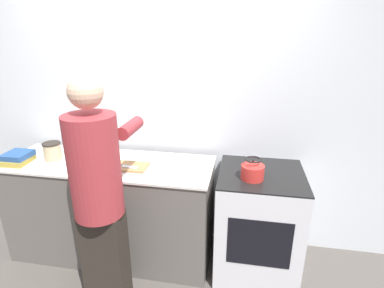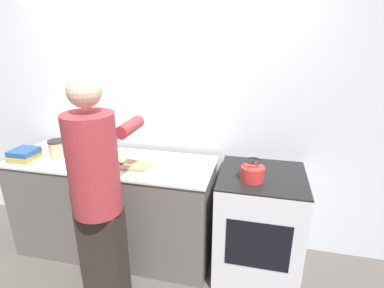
# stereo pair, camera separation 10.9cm
# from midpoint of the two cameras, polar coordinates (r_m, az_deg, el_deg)

# --- Properties ---
(ground_plane) EXTENTS (12.00, 12.00, 0.00)m
(ground_plane) POSITION_cam_midpoint_polar(r_m,az_deg,el_deg) (2.81, -8.18, -23.86)
(ground_plane) COLOR #4C4742
(wall_back) EXTENTS (8.00, 0.05, 2.60)m
(wall_back) POSITION_cam_midpoint_polar(r_m,az_deg,el_deg) (2.78, -4.19, 6.75)
(wall_back) COLOR silver
(wall_back) RESTS_ON ground_plane
(counter) EXTENTS (1.80, 0.63, 0.92)m
(counter) POSITION_cam_midpoint_polar(r_m,az_deg,el_deg) (2.88, -13.46, -11.54)
(counter) COLOR #5B5651
(counter) RESTS_ON ground_plane
(oven) EXTENTS (0.67, 0.66, 0.91)m
(oven) POSITION_cam_midpoint_polar(r_m,az_deg,el_deg) (2.65, 13.71, -14.65)
(oven) COLOR silver
(oven) RESTS_ON ground_plane
(person) EXTENTS (0.37, 0.61, 1.73)m
(person) POSITION_cam_midpoint_polar(r_m,az_deg,el_deg) (2.11, -16.12, -8.88)
(person) COLOR #2A241E
(person) RESTS_ON ground_plane
(cutting_board) EXTENTS (0.28, 0.19, 0.02)m
(cutting_board) POSITION_cam_midpoint_polar(r_m,az_deg,el_deg) (2.52, -10.17, -4.01)
(cutting_board) COLOR #A87A4C
(cutting_board) RESTS_ON counter
(knife) EXTENTS (0.23, 0.06, 0.01)m
(knife) POSITION_cam_midpoint_polar(r_m,az_deg,el_deg) (2.51, -11.39, -3.88)
(knife) COLOR silver
(knife) RESTS_ON cutting_board
(kettle) EXTENTS (0.17, 0.17, 0.16)m
(kettle) POSITION_cam_midpoint_polar(r_m,az_deg,el_deg) (2.29, 12.82, -5.18)
(kettle) COLOR red
(kettle) RESTS_ON oven
(bowl_prep) EXTENTS (0.13, 0.13, 0.09)m
(bowl_prep) POSITION_cam_midpoint_polar(r_m,az_deg,el_deg) (2.93, -16.57, -0.28)
(bowl_prep) COLOR brown
(bowl_prep) RESTS_ON counter
(canister_jar) EXTENTS (0.15, 0.15, 0.15)m
(canister_jar) POSITION_cam_midpoint_polar(r_m,az_deg,el_deg) (2.88, -23.28, -0.81)
(canister_jar) COLOR tan
(canister_jar) RESTS_ON counter
(book_stack) EXTENTS (0.21, 0.23, 0.09)m
(book_stack) POSITION_cam_midpoint_polar(r_m,az_deg,el_deg) (2.96, -28.45, -1.77)
(book_stack) COLOR olive
(book_stack) RESTS_ON counter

